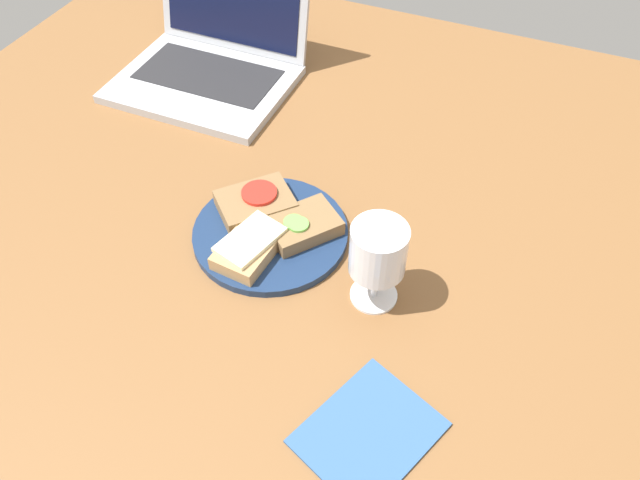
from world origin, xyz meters
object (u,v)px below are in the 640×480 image
Objects in this scene: laptop at (213,54)px; sandwich_with_tomato at (256,203)px; wine_glass at (378,253)px; plate at (271,233)px; sandwich_with_cheese at (251,245)px; sandwich_with_cucumber at (303,225)px; napkin at (369,433)px.

sandwich_with_tomato is at bearing -51.48° from laptop.
wine_glass is (20.52, -7.11, 6.00)cm from sandwich_with_tomato.
wine_glass is (16.92, -4.25, 7.93)cm from plate.
sandwich_with_cheese is 18.55cm from wine_glass.
sandwich_with_cucumber reaches higher than napkin.
laptop is 74.11cm from napkin.
plate reaches higher than napkin.
sandwich_with_cucumber is 0.93× the size of sandwich_with_tomato.
napkin is (26.38, -25.08, -2.33)cm from sandwich_with_tomato.
laptop reaches higher than napkin.
sandwich_with_cucumber is at bearing 21.84° from plate.
sandwich_with_cucumber is 15.32cm from wine_glass.
laptop is at bearing 135.58° from sandwich_with_cucumber.
wine_glass is at bearing 108.04° from napkin.
laptop is (-44.05, 36.66, -4.23)cm from wine_glass.
wine_glass reaches higher than napkin.
laptop is at bearing 128.52° from sandwich_with_tomato.
sandwich_with_cheese is at bearing -97.72° from plate.
wine_glass is at bearing -19.10° from sandwich_with_tomato.
napkin is at bearing -44.30° from plate.
plate is 4.96cm from sandwich_with_cheese.
wine_glass reaches higher than sandwich_with_cheese.
sandwich_with_tomato is at bearing 136.44° from napkin.
wine_glass is at bearing -14.11° from plate.
wine_glass is (12.70, -5.94, 6.16)cm from sandwich_with_cucumber.
sandwich_with_cheese reaches higher than sandwich_with_cucumber.
plate is 1.50× the size of napkin.
laptop is at bearing 129.93° from plate.
laptop is (-31.35, 30.72, 1.93)cm from sandwich_with_cucumber.
sandwich_with_tomato is at bearing 171.54° from sandwich_with_cucumber.
plate is at bearing 82.28° from sandwich_with_cheese.
laptop is (-23.52, 29.55, 1.77)cm from sandwich_with_tomato.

